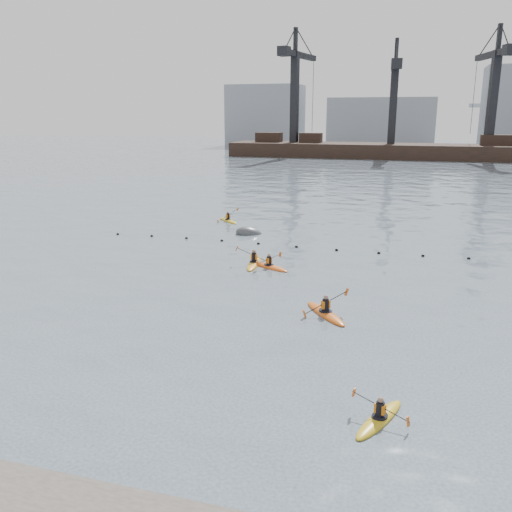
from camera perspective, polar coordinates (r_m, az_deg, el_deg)
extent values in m
plane|color=#3A4955|center=(19.54, -4.45, -14.77)|extent=(400.00, 400.00, 0.00)
sphere|color=black|center=(45.83, -14.34, 2.23)|extent=(0.24, 0.24, 0.24)
sphere|color=black|center=(44.53, -10.91, 2.07)|extent=(0.24, 0.24, 0.24)
sphere|color=black|center=(43.32, -7.33, 1.86)|extent=(0.24, 0.24, 0.24)
sphere|color=black|center=(42.19, -3.61, 1.61)|extent=(0.24, 0.24, 0.24)
sphere|color=black|center=(41.15, 0.25, 1.30)|extent=(0.24, 0.24, 0.24)
sphere|color=black|center=(40.27, 4.28, 0.96)|extent=(0.24, 0.24, 0.24)
sphere|color=black|center=(39.64, 8.48, 0.61)|extent=(0.24, 0.24, 0.24)
sphere|color=black|center=(39.33, 12.80, 0.29)|extent=(0.24, 0.24, 0.24)
sphere|color=black|center=(39.36, 17.16, 0.00)|extent=(0.24, 0.24, 0.24)
sphere|color=black|center=(39.69, 21.48, -0.26)|extent=(0.24, 0.24, 0.24)
cube|color=black|center=(126.28, 13.93, 10.37)|extent=(72.00, 12.00, 4.50)
cube|color=black|center=(130.51, 1.38, 12.39)|extent=(6.00, 3.00, 2.20)
cube|color=black|center=(128.25, 5.79, 12.28)|extent=(5.00, 3.00, 2.20)
cube|color=black|center=(126.92, 24.16, 11.07)|extent=(7.00, 3.00, 2.20)
cube|color=black|center=(129.00, 4.08, 16.29)|extent=(1.85, 1.85, 20.00)
cube|color=black|center=(132.08, 4.64, 20.33)|extent=(4.31, 17.93, 1.20)
cube|color=black|center=(123.84, 2.97, 20.73)|extent=(2.62, 2.94, 2.00)
cube|color=black|center=(129.94, 4.19, 21.80)|extent=(0.93, 0.93, 5.00)
cube|color=black|center=(125.99, 14.24, 15.24)|extent=(1.73, 1.73, 17.00)
cube|color=black|center=(128.61, 14.43, 18.74)|extent=(2.50, 15.05, 1.20)
cube|color=black|center=(121.14, 14.59, 19.01)|extent=(2.42, 2.78, 2.00)
cube|color=black|center=(126.65, 14.57, 20.21)|extent=(0.87, 0.87, 5.00)
cube|color=black|center=(126.61, 23.65, 14.94)|extent=(1.96, 1.96, 19.00)
cube|color=black|center=(129.50, 23.64, 18.87)|extent=(5.56, 16.73, 1.20)
cube|color=black|center=(121.63, 25.18, 19.06)|extent=(2.80, 3.08, 2.00)
cube|color=black|center=(127.46, 24.24, 20.31)|extent=(0.98, 0.98, 5.00)
cube|color=gray|center=(172.15, 1.02, 14.57)|extent=(22.00, 14.00, 18.00)
cube|color=gray|center=(166.23, 13.06, 13.51)|extent=(30.00, 14.00, 14.00)
cylinder|color=gray|center=(187.34, 24.59, 13.60)|extent=(1.60, 1.60, 20.00)
ellipsoid|color=#CA5513|center=(27.10, 7.31, -6.05)|extent=(2.79, 3.30, 0.36)
cylinder|color=black|center=(27.04, 7.32, -5.75)|extent=(0.95, 0.95, 0.07)
cylinder|color=black|center=(26.94, 7.34, -5.12)|extent=(0.34, 0.34, 0.59)
cube|color=orange|center=(26.93, 7.35, -5.08)|extent=(0.47, 0.45, 0.38)
sphere|color=#8C6651|center=(26.80, 7.37, -4.33)|extent=(0.24, 0.24, 0.24)
cylinder|color=black|center=(26.90, 7.35, -4.90)|extent=(1.87, 1.46, 0.94)
cube|color=#D85914|center=(26.54, 5.12, -6.07)|extent=(0.25, 0.24, 0.38)
cube|color=#D85914|center=(27.31, 9.51, -3.75)|extent=(0.25, 0.24, 0.38)
ellipsoid|color=gold|center=(18.71, 12.86, -16.44)|extent=(1.68, 3.00, 0.30)
cylinder|color=black|center=(18.65, 12.88, -16.12)|extent=(0.73, 0.73, 0.06)
cylinder|color=black|center=(18.52, 12.93, -15.43)|extent=(0.28, 0.28, 0.49)
cube|color=orange|center=(18.51, 12.93, -15.38)|extent=(0.39, 0.32, 0.32)
sphere|color=#8C6651|center=(18.36, 12.99, -14.54)|extent=(0.20, 0.20, 0.20)
cylinder|color=black|center=(18.47, 12.94, -15.17)|extent=(1.89, 0.79, 0.41)
cube|color=#D85914|center=(18.75, 10.28, -13.93)|extent=(0.15, 0.16, 0.32)
cube|color=#D85914|center=(18.24, 15.72, -16.42)|extent=(0.15, 0.16, 0.32)
ellipsoid|color=#E05715|center=(34.95, 1.37, -1.14)|extent=(3.14, 2.20, 0.33)
cylinder|color=black|center=(34.92, 1.38, -0.93)|extent=(0.83, 0.83, 0.06)
cylinder|color=black|center=(34.84, 1.38, -0.48)|extent=(0.30, 0.30, 0.53)
cube|color=orange|center=(34.83, 1.38, -0.45)|extent=(0.38, 0.43, 0.35)
sphere|color=#8C6651|center=(34.75, 1.38, 0.09)|extent=(0.21, 0.21, 0.21)
cylinder|color=black|center=(34.81, 1.38, -0.32)|extent=(1.15, 1.94, 0.30)
cube|color=#D85914|center=(34.15, 0.14, -0.83)|extent=(0.17, 0.15, 0.35)
cube|color=#D85914|center=(35.49, 2.57, 0.17)|extent=(0.17, 0.15, 0.35)
ellipsoid|color=orange|center=(35.61, -0.21, -0.82)|extent=(1.14, 3.64, 0.36)
cylinder|color=black|center=(35.57, -0.21, -0.60)|extent=(0.75, 0.75, 0.07)
cylinder|color=black|center=(35.49, -0.21, -0.11)|extent=(0.34, 0.34, 0.58)
cube|color=orange|center=(35.48, -0.21, -0.08)|extent=(0.43, 0.29, 0.38)
sphere|color=#8C6651|center=(35.39, -0.21, 0.50)|extent=(0.24, 0.24, 0.24)
cylinder|color=black|center=(35.46, -0.21, 0.06)|extent=(2.28, 0.31, 0.99)
cube|color=#D85914|center=(35.56, -2.03, 0.83)|extent=(0.22, 0.18, 0.37)
cube|color=#D85914|center=(35.40, 1.61, -0.70)|extent=(0.22, 0.18, 0.37)
ellipsoid|color=gold|center=(50.08, -2.96, 3.73)|extent=(2.74, 2.71, 0.32)
cylinder|color=black|center=(50.05, -2.96, 3.87)|extent=(0.85, 0.85, 0.06)
cylinder|color=black|center=(50.00, -2.97, 4.19)|extent=(0.30, 0.30, 0.52)
cube|color=orange|center=(49.99, -2.97, 4.21)|extent=(0.41, 0.41, 0.34)
sphere|color=#8C6651|center=(49.93, -2.97, 4.58)|extent=(0.21, 0.21, 0.21)
cylinder|color=black|center=(49.98, -2.97, 4.30)|extent=(1.41, 1.43, 1.06)
cube|color=#D85914|center=(49.64, -4.03, 3.65)|extent=(0.24, 0.24, 0.33)
cube|color=#D85914|center=(50.34, -1.92, 4.94)|extent=(0.24, 0.24, 0.33)
ellipsoid|color=#3D3F42|center=(44.72, -0.73, 2.35)|extent=(2.76, 2.16, 1.57)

